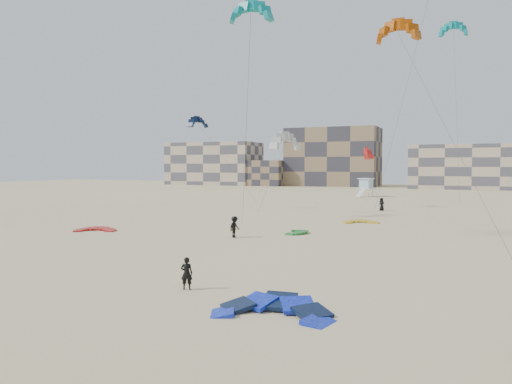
% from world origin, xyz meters
% --- Properties ---
extents(ground, '(320.00, 320.00, 0.00)m').
position_xyz_m(ground, '(0.00, 0.00, 0.00)').
color(ground, beige).
rests_on(ground, ground).
extents(kite_ground_blue, '(5.33, 5.56, 2.13)m').
position_xyz_m(kite_ground_blue, '(2.76, 0.46, 0.00)').
color(kite_ground_blue, blue).
rests_on(kite_ground_blue, ground).
extents(kite_ground_red, '(4.87, 4.99, 0.86)m').
position_xyz_m(kite_ground_red, '(-22.93, 18.81, 0.00)').
color(kite_ground_red, red).
rests_on(kite_ground_red, ground).
extents(kite_ground_green, '(3.42, 3.26, 0.66)m').
position_xyz_m(kite_ground_green, '(-4.60, 24.94, 0.00)').
color(kite_ground_green, '#1D8F2E').
rests_on(kite_ground_green, ground).
extents(kite_ground_yellow, '(4.59, 4.71, 0.78)m').
position_xyz_m(kite_ground_yellow, '(-0.87, 35.77, 0.00)').
color(kite_ground_yellow, gold).
rests_on(kite_ground_yellow, ground).
extents(kitesurfer_main, '(0.71, 0.59, 1.66)m').
position_xyz_m(kitesurfer_main, '(-2.82, 2.70, 0.83)').
color(kitesurfer_main, black).
rests_on(kitesurfer_main, ground).
extents(kitesurfer_c, '(0.90, 1.31, 1.86)m').
position_xyz_m(kitesurfer_c, '(-8.67, 20.19, 0.93)').
color(kitesurfer_c, black).
rests_on(kitesurfer_c, ground).
extents(kitesurfer_e, '(1.02, 0.84, 1.81)m').
position_xyz_m(kitesurfer_e, '(-1.28, 51.90, 0.90)').
color(kitesurfer_e, black).
rests_on(kitesurfer_e, ground).
extents(kite_fly_teal_a, '(4.45, 5.52, 19.10)m').
position_xyz_m(kite_fly_teal_a, '(-6.59, 19.07, 18.74)').
color(kite_fly_teal_a, '#048B84').
rests_on(kite_fly_teal_a, ground).
extents(kite_fly_orange, '(10.67, 24.04, 18.40)m').
position_xyz_m(kite_fly_orange, '(3.94, 27.51, 18.12)').
color(kite_fly_orange, '#FF6C00').
rests_on(kite_fly_orange, ground).
extents(kite_fly_grey, '(5.50, 8.04, 9.43)m').
position_xyz_m(kite_fly_grey, '(-10.49, 37.98, 9.04)').
color(kite_fly_grey, white).
rests_on(kite_fly_grey, ground).
extents(kite_fly_navy, '(10.37, 4.50, 12.65)m').
position_xyz_m(kite_fly_navy, '(-26.16, 44.02, 12.41)').
color(kite_fly_navy, '#0B1C38').
rests_on(kite_fly_navy, ground).
extents(kite_fly_teal_b, '(4.48, 7.95, 26.59)m').
position_xyz_m(kite_fly_teal_b, '(7.26, 61.47, 26.30)').
color(kite_fly_teal_b, '#048B84').
rests_on(kite_fly_teal_b, ground).
extents(kite_fly_red, '(4.40, 4.32, 8.39)m').
position_xyz_m(kite_fly_red, '(-4.20, 57.03, 8.00)').
color(kite_fly_red, red).
rests_on(kite_fly_red, ground).
extents(lifeguard_tower_far, '(3.24, 5.47, 3.76)m').
position_xyz_m(lifeguard_tower_far, '(-9.61, 83.13, 1.86)').
color(lifeguard_tower_far, white).
rests_on(lifeguard_tower_far, ground).
extents(condo_west_a, '(30.00, 15.00, 14.00)m').
position_xyz_m(condo_west_a, '(-70.00, 130.00, 7.00)').
color(condo_west_a, '#C1AC8E').
rests_on(condo_west_a, ground).
extents(condo_west_b, '(28.00, 14.00, 18.00)m').
position_xyz_m(condo_west_b, '(-30.00, 134.00, 9.00)').
color(condo_west_b, '#826B4E').
rests_on(condo_west_b, ground).
extents(condo_mid, '(32.00, 16.00, 12.00)m').
position_xyz_m(condo_mid, '(10.00, 130.00, 6.00)').
color(condo_mid, '#C1AC8E').
rests_on(condo_mid, ground).
extents(condo_fill_left, '(12.00, 10.00, 8.00)m').
position_xyz_m(condo_fill_left, '(-50.00, 128.00, 4.00)').
color(condo_fill_left, '#826B4E').
rests_on(condo_fill_left, ground).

